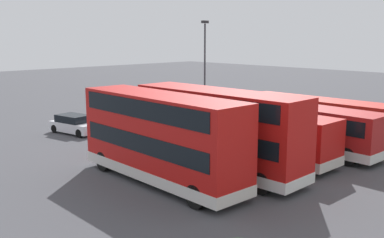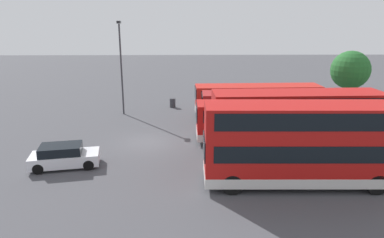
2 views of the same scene
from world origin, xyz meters
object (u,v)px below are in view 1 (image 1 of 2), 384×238
at_px(bus_single_deck_second, 297,125).
at_px(bus_single_deck_third, 253,131).
at_px(bus_single_deck_near_end, 323,118).
at_px(bus_double_decker_fourth, 217,129).
at_px(car_hatchback_silver, 74,124).
at_px(lamp_post_tall, 205,61).
at_px(waste_bin_yellow, 262,114).
at_px(bus_double_decker_fifth, 161,136).

xyz_separation_m(bus_single_deck_second, bus_single_deck_third, (3.58, -0.85, -0.00)).
height_order(bus_single_deck_near_end, bus_double_decker_fourth, bus_double_decker_fourth).
bearing_deg(car_hatchback_silver, lamp_post_tall, 173.13).
xyz_separation_m(bus_single_deck_near_end, bus_single_deck_second, (3.63, 0.26, -0.00)).
bearing_deg(waste_bin_yellow, bus_double_decker_fourth, 29.18).
bearing_deg(bus_single_deck_third, bus_double_decker_fourth, 9.77).
height_order(bus_single_deck_near_end, lamp_post_tall, lamp_post_tall).
distance_m(bus_single_deck_second, waste_bin_yellow, 11.13).
bearing_deg(car_hatchback_silver, bus_single_deck_second, 119.16).
distance_m(bus_single_deck_third, bus_double_decker_fifth, 7.35).
height_order(bus_single_deck_third, waste_bin_yellow, bus_single_deck_third).
bearing_deg(lamp_post_tall, bus_single_deck_second, 70.82).
height_order(bus_single_deck_third, lamp_post_tall, lamp_post_tall).
xyz_separation_m(bus_single_deck_third, waste_bin_yellow, (-10.79, -7.56, -1.15)).
bearing_deg(bus_double_decker_fifth, bus_double_decker_fourth, 167.05).
distance_m(bus_double_decker_fourth, lamp_post_tall, 17.92).
height_order(bus_double_decker_fourth, bus_double_decker_fifth, same).
height_order(car_hatchback_silver, waste_bin_yellow, car_hatchback_silver).
distance_m(bus_single_deck_second, bus_double_decker_fifth, 10.96).
bearing_deg(lamp_post_tall, bus_double_decker_fifth, 38.24).
xyz_separation_m(bus_single_deck_near_end, waste_bin_yellow, (-3.58, -8.15, -1.15)).
height_order(bus_single_deck_near_end, car_hatchback_silver, bus_single_deck_near_end).
relative_size(bus_single_deck_second, waste_bin_yellow, 12.05).
bearing_deg(bus_single_deck_near_end, bus_double_decker_fifth, -2.63).
bearing_deg(waste_bin_yellow, lamp_post_tall, -60.51).
relative_size(lamp_post_tall, waste_bin_yellow, 9.23).
bearing_deg(bus_single_deck_second, bus_single_deck_near_end, -175.88).
bearing_deg(bus_single_deck_near_end, bus_double_decker_fourth, 0.50).
xyz_separation_m(bus_single_deck_near_end, car_hatchback_silver, (11.79, -14.37, -0.92)).
bearing_deg(waste_bin_yellow, car_hatchback_silver, -22.03).
relative_size(bus_single_deck_near_end, waste_bin_yellow, 12.44).
xyz_separation_m(bus_single_deck_second, lamp_post_tall, (-4.56, -13.10, 3.45)).
xyz_separation_m(bus_single_deck_second, car_hatchback_silver, (8.16, -14.63, -0.92)).
relative_size(bus_single_deck_near_end, bus_single_deck_second, 1.03).
xyz_separation_m(bus_double_decker_fifth, lamp_post_tall, (-15.44, -12.17, 2.63)).
height_order(bus_double_decker_fourth, car_hatchback_silver, bus_double_decker_fourth).
distance_m(bus_single_deck_near_end, bus_single_deck_second, 3.64).
xyz_separation_m(bus_double_decker_fifth, waste_bin_yellow, (-18.09, -7.48, -1.97)).
height_order(lamp_post_tall, waste_bin_yellow, lamp_post_tall).
height_order(bus_double_decker_fifth, car_hatchback_silver, bus_double_decker_fifth).
xyz_separation_m(bus_single_deck_second, waste_bin_yellow, (-7.21, -8.41, -1.15)).
bearing_deg(bus_single_deck_second, bus_single_deck_third, -13.34).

